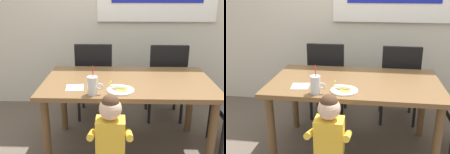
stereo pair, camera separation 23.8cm
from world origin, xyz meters
The scene contains 9 objects.
ground_plane centered at (0.00, 0.00, 0.00)m, with size 24.00×24.00×0.00m, color brown.
dining_table centered at (0.00, 0.00, 0.64)m, with size 1.57×0.88×0.74m.
dining_chair_left centered at (-0.38, 0.66, 0.54)m, with size 0.44×0.44×0.96m.
dining_chair_right centered at (0.47, 0.64, 0.54)m, with size 0.44×0.44×0.96m.
toddler_standing centered at (-0.15, -0.60, 0.53)m, with size 0.33×0.24×0.84m.
milk_cup centered at (-0.30, -0.35, 0.80)m, with size 0.13×0.08×0.25m.
snack_plate centered at (-0.07, -0.27, 0.74)m, with size 0.23×0.23×0.01m, color white.
peeled_banana centered at (-0.08, -0.26, 0.77)m, with size 0.18×0.12×0.07m.
paper_napkin centered at (-0.47, -0.21, 0.74)m, with size 0.15×0.15×0.00m, color white.
Camera 2 is at (0.15, -2.32, 1.57)m, focal length 42.38 mm.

